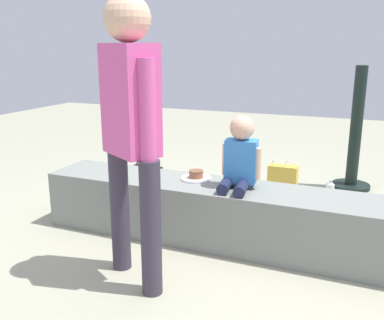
# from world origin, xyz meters

# --- Properties ---
(ground_plane) EXTENTS (12.00, 12.00, 0.00)m
(ground_plane) POSITION_xyz_m (0.00, 0.00, 0.00)
(ground_plane) COLOR #A0A087
(concrete_ledge) EXTENTS (2.60, 0.45, 0.41)m
(concrete_ledge) POSITION_xyz_m (0.00, 0.00, 0.21)
(concrete_ledge) COLOR gray
(concrete_ledge) RESTS_ON ground_plane
(child_seated) EXTENTS (0.28, 0.32, 0.48)m
(child_seated) POSITION_xyz_m (0.11, 0.01, 0.62)
(child_seated) COLOR #1C2142
(child_seated) RESTS_ON concrete_ledge
(adult_standing) EXTENTS (0.42, 0.33, 1.59)m
(adult_standing) POSITION_xyz_m (-0.31, -0.67, 0.96)
(adult_standing) COLOR #352F3E
(adult_standing) RESTS_ON ground_plane
(cake_plate) EXTENTS (0.22, 0.22, 0.07)m
(cake_plate) POSITION_xyz_m (-0.23, 0.07, 0.43)
(cake_plate) COLOR white
(cake_plate) RESTS_ON concrete_ledge
(gift_bag) EXTENTS (0.25, 0.12, 0.39)m
(gift_bag) POSITION_xyz_m (0.23, 0.94, 0.17)
(gift_bag) COLOR gold
(gift_bag) RESTS_ON ground_plane
(railing_post) EXTENTS (0.36, 0.36, 1.17)m
(railing_post) POSITION_xyz_m (0.77, 1.61, 0.44)
(railing_post) COLOR black
(railing_post) RESTS_ON ground_plane
(water_bottle_near_gift) EXTENTS (0.07, 0.07, 0.22)m
(water_bottle_near_gift) POSITION_xyz_m (0.62, 1.10, 0.10)
(water_bottle_near_gift) COLOR silver
(water_bottle_near_gift) RESTS_ON ground_plane
(water_bottle_far_side) EXTENTS (0.06, 0.06, 0.21)m
(water_bottle_far_side) POSITION_xyz_m (-0.42, 0.56, 0.10)
(water_bottle_far_side) COLOR silver
(water_bottle_far_side) RESTS_ON ground_plane
(cake_box_white) EXTENTS (0.34, 0.35, 0.14)m
(cake_box_white) POSITION_xyz_m (0.54, 0.77, 0.07)
(cake_box_white) COLOR white
(cake_box_white) RESTS_ON ground_plane
(handbag_black_leather) EXTENTS (0.30, 0.11, 0.31)m
(handbag_black_leather) POSITION_xyz_m (-1.08, 0.90, 0.11)
(handbag_black_leather) COLOR black
(handbag_black_leather) RESTS_ON ground_plane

